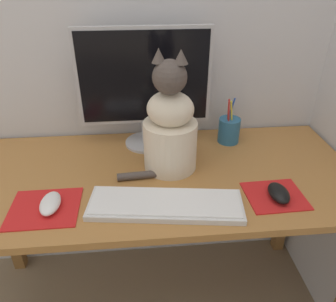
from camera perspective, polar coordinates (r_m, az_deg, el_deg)
ground_plane at (r=1.66m, az=-2.10°, el=-24.65°), size 12.00×12.00×0.00m
desk at (r=1.20m, az=-2.66°, el=-7.70°), size 1.43×0.62×0.71m
monitor at (r=1.22m, az=-4.12°, el=11.57°), size 0.49×0.17×0.45m
keyboard at (r=0.99m, az=-0.45°, el=-9.24°), size 0.48×0.20×0.02m
mousepad_left at (r=1.06m, az=-20.69°, el=-9.30°), size 0.21×0.18×0.00m
mousepad_right at (r=1.09m, az=18.11°, el=-7.42°), size 0.18×0.16×0.00m
computer_mouse_left at (r=1.04m, az=-19.81°, el=-8.57°), size 0.06×0.11×0.03m
computer_mouse_right at (r=1.07m, az=18.73°, el=-6.92°), size 0.06×0.10×0.04m
cat at (r=1.10m, az=0.33°, el=4.07°), size 0.30×0.23×0.42m
pen_cup at (r=1.34m, az=10.57°, el=3.64°), size 0.09×0.09×0.18m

